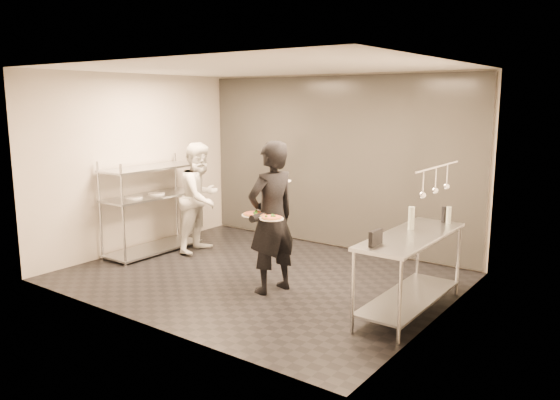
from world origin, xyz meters
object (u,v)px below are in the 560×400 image
Objects in this scene: bottle_dark at (444,215)px; pizza_plate_near at (255,214)px; pizza_plate_far at (272,218)px; bottle_green at (411,218)px; chef at (201,198)px; bottle_clear at (449,215)px; pass_rack at (152,204)px; salad_plate at (281,179)px; prep_counter at (411,260)px; waiter at (272,218)px; pos_monitor at (376,238)px.

pizza_plate_near is at bearing -144.30° from bottle_dark.
pizza_plate_far is 1.08× the size of bottle_green.
bottle_clear is (3.86, 0.32, 0.15)m from chef.
bottle_dark reaches higher than pizza_plate_near.
pass_rack is 7.84× the size of bottle_clear.
pass_rack reaches higher than salad_plate.
waiter is at bearing -168.25° from prep_counter.
chef is at bearing -175.18° from bottle_dark.
chef is 3.79m from pos_monitor.
pizza_plate_far is at bearing 50.97° from waiter.
salad_plate is (-0.09, 0.32, 0.43)m from waiter.
pizza_plate_near is at bearing -15.99° from waiter.
waiter is 6.71× the size of pizza_plate_far.
chef is 3.64m from bottle_green.
salad_plate is at bearing -156.57° from bottle_clear.
pos_monitor is (1.57, -0.30, 0.05)m from waiter.
chef reaches higher than pizza_plate_near.
bottle_dark is at bearing -94.74° from chef.
waiter is 0.55m from salad_plate.
pass_rack is 0.84× the size of waiter.
prep_counter is at bearing 82.29° from pos_monitor.
waiter is 1.10× the size of chef.
prep_counter is at bearing 16.89° from pizza_plate_near.
waiter reaches higher than pizza_plate_far.
waiter is (2.64, -0.35, 0.19)m from pass_rack.
chef is 6.69× the size of salad_plate.
pizza_plate_near is (1.93, -1.03, 0.15)m from chef.
salad_plate is at bearing 162.08° from pos_monitor.
bottle_green is (3.62, -0.25, 0.18)m from chef.
bottle_clear is (1.82, 1.15, 0.07)m from waiter.
pizza_plate_near is 1.59× the size of bottle_clear.
salad_plate reaches higher than prep_counter.
chef is 5.37× the size of pizza_plate_near.
chef is at bearing 165.36° from salad_plate.
salad_plate reaches higher than pizza_plate_far.
pass_rack is 4.27m from pos_monitor.
pass_rack is at bearing -83.88° from waiter.
bottle_dark is (0.18, 0.57, -0.03)m from bottle_green.
pizza_plate_far is at bearing -148.78° from bottle_green.
pizza_plate_far is 1.28× the size of pos_monitor.
pass_rack reaches higher than pizza_plate_far.
salad_plate is 0.98× the size of bottle_green.
bottle_dark is (-0.06, 0.00, -0.00)m from bottle_clear.
prep_counter is 1.66m from pizza_plate_far.
pass_rack is at bearing -169.80° from bottle_clear.
bottle_dark is at bearing 72.32° from bottle_green.
waiter reaches higher than pass_rack.
bottle_green reaches higher than pizza_plate_near.
pizza_plate_near is at bearing -155.29° from bottle_green.
bottle_clear is (0.25, 1.45, 0.02)m from pos_monitor.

